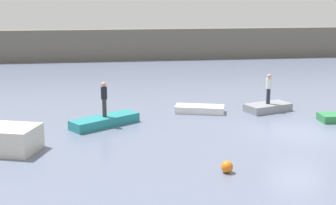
# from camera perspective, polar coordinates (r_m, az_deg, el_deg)

# --- Properties ---
(ground_plane) EXTENTS (120.00, 120.00, 0.00)m
(ground_plane) POSITION_cam_1_polar(r_m,az_deg,el_deg) (23.98, 15.49, -3.58)
(ground_plane) COLOR slate
(embankment_wall) EXTENTS (80.00, 1.20, 3.16)m
(embankment_wall) POSITION_cam_1_polar(r_m,az_deg,el_deg) (49.74, 2.97, 7.14)
(embankment_wall) COLOR #666056
(embankment_wall) RESTS_ON ground_plane
(rowboat_teal) EXTENTS (3.70, 2.97, 0.48)m
(rowboat_teal) POSITION_cam_1_polar(r_m,az_deg,el_deg) (24.55, -7.67, -2.25)
(rowboat_teal) COLOR teal
(rowboat_teal) RESTS_ON ground_plane
(rowboat_white) EXTENTS (2.98, 1.85, 0.40)m
(rowboat_white) POSITION_cam_1_polar(r_m,az_deg,el_deg) (27.07, 3.86, -0.81)
(rowboat_white) COLOR white
(rowboat_white) RESTS_ON ground_plane
(rowboat_grey) EXTENTS (2.91, 2.09, 0.44)m
(rowboat_grey) POSITION_cam_1_polar(r_m,az_deg,el_deg) (27.96, 12.00, -0.58)
(rowboat_grey) COLOR gray
(rowboat_grey) RESTS_ON ground_plane
(person_white_shirt) EXTENTS (0.32, 0.32, 1.75)m
(person_white_shirt) POSITION_cam_1_polar(r_m,az_deg,el_deg) (27.71, 12.12, 1.85)
(person_white_shirt) COLOR #232838
(person_white_shirt) RESTS_ON rowboat_grey
(person_dark_shirt) EXTENTS (0.32, 0.32, 1.82)m
(person_dark_shirt) POSITION_cam_1_polar(r_m,az_deg,el_deg) (24.25, -7.76, 0.64)
(person_dark_shirt) COLOR #38332D
(person_dark_shirt) RESTS_ON rowboat_teal
(mooring_buoy) EXTENTS (0.47, 0.47, 0.47)m
(mooring_buoy) POSITION_cam_1_polar(r_m,az_deg,el_deg) (18.21, 7.17, -7.74)
(mooring_buoy) COLOR orange
(mooring_buoy) RESTS_ON ground_plane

